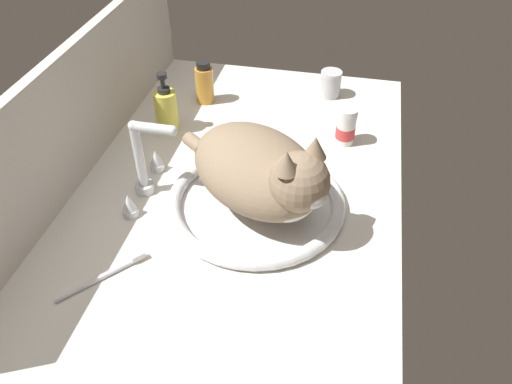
# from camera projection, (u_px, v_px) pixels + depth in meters

# --- Properties ---
(countertop) EXTENTS (1.10, 0.68, 0.03)m
(countertop) POSITION_uv_depth(u_px,v_px,m) (240.00, 191.00, 1.11)
(countertop) COLOR silver
(countertop) RESTS_ON ground
(backsplash_wall) EXTENTS (1.10, 0.02, 0.30)m
(backsplash_wall) POSITION_uv_depth(u_px,v_px,m) (77.00, 119.00, 1.08)
(backsplash_wall) COLOR beige
(backsplash_wall) RESTS_ON ground
(sink_basin) EXTENTS (0.36, 0.36, 0.03)m
(sink_basin) POSITION_uv_depth(u_px,v_px,m) (256.00, 202.00, 1.04)
(sink_basin) COLOR white
(sink_basin) RESTS_ON countertop
(faucet) EXTENTS (0.18, 0.11, 0.18)m
(faucet) POSITION_uv_depth(u_px,v_px,m) (144.00, 165.00, 1.04)
(faucet) COLOR silver
(faucet) RESTS_ON countertop
(cat) EXTENTS (0.34, 0.38, 0.19)m
(cat) POSITION_uv_depth(u_px,v_px,m) (263.00, 172.00, 0.97)
(cat) COLOR #8C755B
(cat) RESTS_ON sink_basin
(soap_pump_bottle) EXTENTS (0.05, 0.05, 0.15)m
(soap_pump_bottle) POSITION_uv_depth(u_px,v_px,m) (166.00, 110.00, 1.23)
(soap_pump_bottle) COLOR #E5DB4C
(soap_pump_bottle) RESTS_ON countertop
(amber_bottle) EXTENTS (0.05, 0.05, 0.11)m
(amber_bottle) POSITION_uv_depth(u_px,v_px,m) (204.00, 83.00, 1.34)
(amber_bottle) COLOR gold
(amber_bottle) RESTS_ON countertop
(pill_bottle) EXTENTS (0.05, 0.05, 0.09)m
(pill_bottle) POSITION_uv_depth(u_px,v_px,m) (346.00, 127.00, 1.19)
(pill_bottle) COLOR white
(pill_bottle) RESTS_ON countertop
(metal_jar) EXTENTS (0.06, 0.06, 0.07)m
(metal_jar) POSITION_uv_depth(u_px,v_px,m) (331.00, 84.00, 1.37)
(metal_jar) COLOR #B2B5BA
(metal_jar) RESTS_ON countertop
(toothbrush) EXTENTS (0.14, 0.12, 0.02)m
(toothbrush) POSITION_uv_depth(u_px,v_px,m) (104.00, 275.00, 0.90)
(toothbrush) COLOR silver
(toothbrush) RESTS_ON countertop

